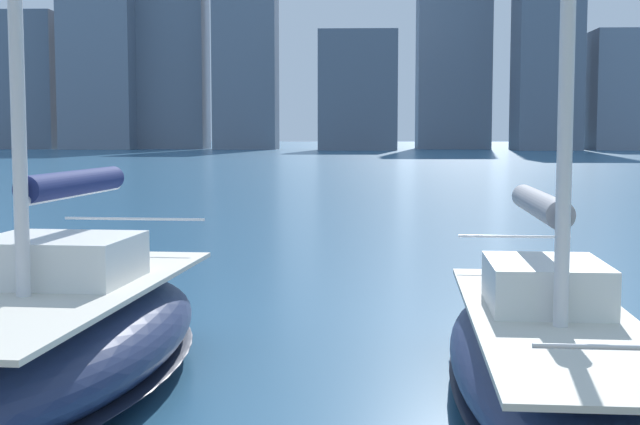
{
  "coord_description": "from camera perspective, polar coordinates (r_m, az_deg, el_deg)",
  "views": [
    {
      "loc": [
        -1.17,
        4.02,
        3.11
      ],
      "look_at": [
        -0.76,
        -6.08,
        2.2
      ],
      "focal_mm": 50.0,
      "sensor_mm": 36.0,
      "label": 1
    }
  ],
  "objects": [
    {
      "name": "sailboat_grey",
      "position": [
        10.54,
        14.51,
        -8.39
      ],
      "size": [
        2.63,
        7.82,
        12.64
      ],
      "color": "navy",
      "rests_on": "ground"
    },
    {
      "name": "city_skyline",
      "position": [
        166.96,
        1.46,
        10.6
      ],
      "size": [
        174.98,
        22.05,
        47.61
      ],
      "color": "slate",
      "rests_on": "ground"
    },
    {
      "name": "sailboat_navy",
      "position": [
        11.05,
        -17.07,
        -7.53
      ],
      "size": [
        3.48,
        7.54,
        10.32
      ],
      "color": "navy",
      "rests_on": "ground"
    }
  ]
}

